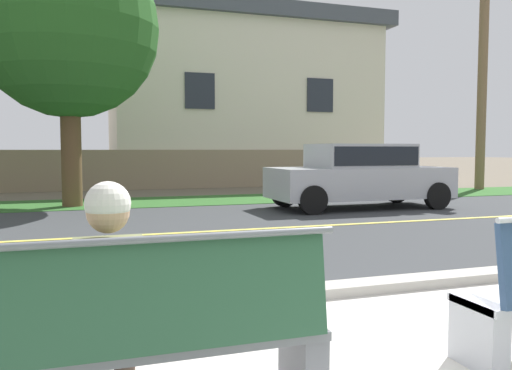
% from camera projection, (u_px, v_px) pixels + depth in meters
% --- Properties ---
extents(ground_plane, '(140.00, 140.00, 0.00)m').
position_uv_depth(ground_plane, '(180.00, 221.00, 10.16)').
color(ground_plane, '#665B4C').
extents(curb_edge, '(44.00, 0.30, 0.11)m').
position_uv_depth(curb_edge, '(286.00, 295.00, 4.81)').
color(curb_edge, '#ADA89E').
rests_on(curb_edge, ground_plane).
extents(street_asphalt, '(52.00, 8.00, 0.01)m').
position_uv_depth(street_asphalt, '(195.00, 232.00, 8.74)').
color(street_asphalt, '#383A3D').
rests_on(street_asphalt, ground_plane).
extents(road_centre_line, '(48.00, 0.14, 0.01)m').
position_uv_depth(road_centre_line, '(195.00, 232.00, 8.74)').
color(road_centre_line, '#E0CC4C').
rests_on(road_centre_line, ground_plane).
extents(far_verge_grass, '(48.00, 2.80, 0.02)m').
position_uv_depth(far_verge_grass, '(154.00, 202.00, 13.84)').
color(far_verge_grass, '#2D6026').
rests_on(far_verge_grass, ground_plane).
extents(bench_left, '(2.07, 0.48, 1.01)m').
position_uv_depth(bench_left, '(127.00, 342.00, 2.52)').
color(bench_left, slate).
rests_on(bench_left, ground_plane).
extents(seated_person_olive, '(0.52, 0.68, 1.25)m').
position_uv_depth(seated_person_olive, '(109.00, 292.00, 2.65)').
color(seated_person_olive, '#47382D').
rests_on(seated_person_olive, ground_plane).
extents(car_silver_near, '(4.30, 1.86, 1.54)m').
position_uv_depth(car_silver_near, '(359.00, 173.00, 12.38)').
color(car_silver_near, '#B2B5BC').
rests_on(car_silver_near, ground_plane).
extents(shade_tree_left, '(4.34, 4.34, 7.17)m').
position_uv_depth(shade_tree_left, '(74.00, 14.00, 12.39)').
color(shade_tree_left, brown).
rests_on(shade_tree_left, ground_plane).
extents(garden_wall, '(13.00, 0.36, 1.40)m').
position_uv_depth(garden_wall, '(158.00, 169.00, 18.45)').
color(garden_wall, gray).
rests_on(garden_wall, ground_plane).
extents(house_across_street, '(11.52, 6.91, 7.03)m').
position_uv_depth(house_across_street, '(238.00, 100.00, 22.52)').
color(house_across_street, beige).
rests_on(house_across_street, ground_plane).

